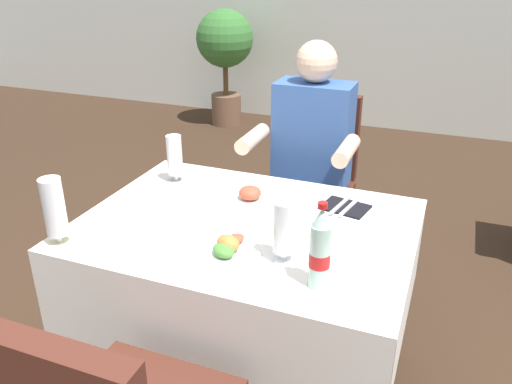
{
  "coord_description": "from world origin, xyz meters",
  "views": [
    {
      "loc": [
        0.61,
        -1.39,
        1.61
      ],
      "look_at": [
        -0.03,
        0.25,
        0.8
      ],
      "focal_mm": 36.62,
      "sensor_mm": 36.0,
      "label": 1
    }
  ],
  "objects": [
    {
      "name": "beer_glass_middle",
      "position": [
        -0.45,
        0.39,
        0.83
      ],
      "size": [
        0.07,
        0.07,
        0.2
      ],
      "color": "white",
      "rests_on": "main_dining_table"
    },
    {
      "name": "chair_far_diner_seat",
      "position": [
        -0.03,
        0.98,
        0.55
      ],
      "size": [
        0.44,
        0.5,
        0.97
      ],
      "color": "#4C2319",
      "rests_on": "ground"
    },
    {
      "name": "plate_far_diner",
      "position": [
        -0.08,
        0.32,
        0.75
      ],
      "size": [
        0.22,
        0.22,
        0.06
      ],
      "color": "white",
      "rests_on": "main_dining_table"
    },
    {
      "name": "main_dining_table",
      "position": [
        -0.03,
        0.15,
        0.56
      ],
      "size": [
        1.19,
        0.88,
        0.72
      ],
      "color": "white",
      "rests_on": "ground"
    },
    {
      "name": "plate_near_camera",
      "position": [
        -0.0,
        -0.07,
        0.74
      ],
      "size": [
        0.23,
        0.23,
        0.06
      ],
      "color": "white",
      "rests_on": "main_dining_table"
    },
    {
      "name": "seated_diner_far",
      "position": [
        -0.0,
        0.87,
        0.71
      ],
      "size": [
        0.5,
        0.46,
        1.26
      ],
      "color": "#282D42",
      "rests_on": "ground"
    },
    {
      "name": "beer_glass_left",
      "position": [
        0.18,
        -0.04,
        0.83
      ],
      "size": [
        0.07,
        0.07,
        0.21
      ],
      "color": "white",
      "rests_on": "main_dining_table"
    },
    {
      "name": "napkin_cutlery_set",
      "position": [
        0.28,
        0.4,
        0.73
      ],
      "size": [
        0.19,
        0.2,
        0.01
      ],
      "color": "black",
      "rests_on": "main_dining_table"
    },
    {
      "name": "beer_glass_right",
      "position": [
        -0.55,
        -0.21,
        0.85
      ],
      "size": [
        0.07,
        0.07,
        0.23
      ],
      "color": "white",
      "rests_on": "main_dining_table"
    },
    {
      "name": "cola_bottle_primary",
      "position": [
        0.32,
        -0.13,
        0.84
      ],
      "size": [
        0.06,
        0.06,
        0.27
      ],
      "color": "silver",
      "rests_on": "main_dining_table"
    },
    {
      "name": "potted_plant_corner",
      "position": [
        -1.57,
        3.35,
        0.76
      ],
      "size": [
        0.56,
        0.56,
        1.14
      ],
      "color": "brown",
      "rests_on": "ground"
    }
  ]
}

